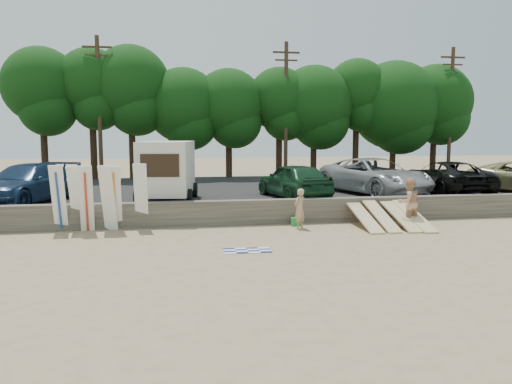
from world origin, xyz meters
TOP-DOWN VIEW (x-y plane):
  - ground at (0.00, 0.00)m, footprint 120.00×120.00m
  - seawall at (0.00, 3.00)m, footprint 44.00×0.50m
  - parking_lot at (0.00, 10.50)m, footprint 44.00×14.50m
  - treeline at (1.34, 17.60)m, footprint 32.55×6.39m
  - utility_poles at (2.00, 16.00)m, footprint 25.80×0.26m
  - box_trailer at (-5.87, 5.59)m, footprint 2.83×4.39m
  - car_0 at (-11.89, 6.10)m, footprint 4.16×6.22m
  - car_1 at (-0.10, 5.60)m, footprint 2.92×5.11m
  - car_2 at (4.27, 6.50)m, footprint 4.62×6.94m
  - car_3 at (7.99, 6.22)m, footprint 3.00×5.91m
  - surfboard_upright_0 at (-9.86, 2.54)m, footprint 0.52×0.68m
  - surfboard_upright_1 at (-9.25, 2.65)m, footprint 0.57×0.85m
  - surfboard_upright_2 at (-8.86, 2.38)m, footprint 0.57×0.78m
  - surfboard_upright_3 at (-8.08, 2.42)m, footprint 0.62×0.83m
  - surfboard_upright_4 at (-7.85, 2.49)m, footprint 0.53×0.85m
  - surfboard_upright_5 at (-6.89, 2.65)m, footprint 0.53×0.62m
  - surfboard_low_0 at (1.71, 1.54)m, footprint 0.56×2.90m
  - surfboard_low_1 at (2.40, 1.53)m, footprint 0.56×2.88m
  - surfboard_low_2 at (3.19, 1.47)m, footprint 0.56×2.90m
  - surfboard_low_3 at (3.73, 1.31)m, footprint 0.56×2.90m
  - beachgoer_a at (-0.84, 1.76)m, footprint 0.68×0.66m
  - beachgoer_b at (3.50, 1.36)m, footprint 1.02×0.84m
  - cooler at (-0.82, 2.40)m, footprint 0.42×0.35m
  - gear_bag at (2.75, 1.93)m, footprint 0.38×0.35m
  - beach_towel at (-3.43, -1.56)m, footprint 1.57×1.57m

SIDE VIEW (x-z plane):
  - ground at x=0.00m, z-range 0.00..0.00m
  - beach_towel at x=-3.43m, z-range 0.01..0.01m
  - gear_bag at x=2.75m, z-range 0.00..0.22m
  - cooler at x=-0.82m, z-range 0.00..0.32m
  - parking_lot at x=0.00m, z-range 0.00..0.70m
  - surfboard_low_3 at x=3.73m, z-range 0.00..0.90m
  - surfboard_low_0 at x=1.71m, z-range 0.00..0.91m
  - surfboard_low_2 at x=3.19m, z-range 0.00..0.91m
  - surfboard_low_1 at x=2.40m, z-range 0.00..0.98m
  - seawall at x=0.00m, z-range 0.00..1.00m
  - beachgoer_a at x=-0.84m, z-range 0.00..1.56m
  - beachgoer_b at x=3.50m, z-range 0.00..1.94m
  - surfboard_upright_4 at x=-7.85m, z-range 0.00..2.50m
  - surfboard_upright_1 at x=-9.25m, z-range 0.00..2.51m
  - surfboard_upright_3 at x=-8.08m, z-range 0.00..2.52m
  - surfboard_upright_2 at x=-8.86m, z-range 0.00..2.53m
  - surfboard_upright_0 at x=-9.86m, z-range 0.00..2.54m
  - surfboard_upright_5 at x=-6.89m, z-range 0.00..2.56m
  - car_3 at x=7.99m, z-range 0.70..2.30m
  - car_1 at x=-0.10m, z-range 0.70..2.34m
  - car_0 at x=-11.89m, z-range 0.70..2.37m
  - car_2 at x=4.27m, z-range 0.70..2.47m
  - box_trailer at x=-5.87m, z-range 0.86..3.50m
  - utility_poles at x=2.00m, z-range 0.93..9.93m
  - treeline at x=1.34m, z-range 1.72..10.51m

